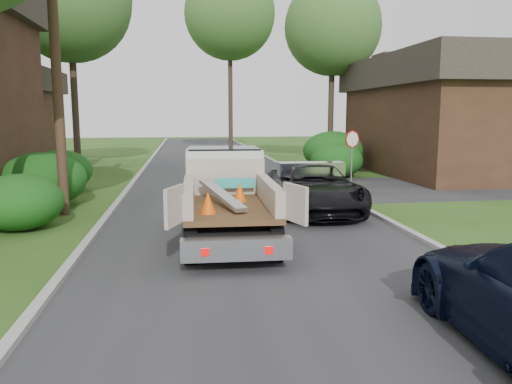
{
  "coord_description": "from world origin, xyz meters",
  "views": [
    {
      "loc": [
        -1.68,
        -11.09,
        3.11
      ],
      "look_at": [
        0.04,
        1.09,
        1.2
      ],
      "focal_mm": 35.0,
      "sensor_mm": 36.0,
      "label": 1
    }
  ],
  "objects_px": {
    "stop_sign": "(352,147)",
    "black_pickup": "(313,188)",
    "tree_left_far": "(69,0)",
    "tree_center_far": "(230,14)",
    "house_right": "(463,114)",
    "flatbed_truck": "(226,188)",
    "tree_right_far": "(333,27)",
    "utility_pole": "(55,45)"
  },
  "relations": [
    {
      "from": "stop_sign",
      "to": "black_pickup",
      "type": "height_order",
      "value": "stop_sign"
    },
    {
      "from": "tree_left_far",
      "to": "tree_center_far",
      "type": "relative_size",
      "value": 0.84
    },
    {
      "from": "house_right",
      "to": "flatbed_truck",
      "type": "bearing_deg",
      "value": -138.48
    },
    {
      "from": "tree_left_far",
      "to": "black_pickup",
      "type": "xyz_separation_m",
      "value": [
        9.9,
        -12.5,
        -8.21
      ]
    },
    {
      "from": "black_pickup",
      "to": "tree_right_far",
      "type": "bearing_deg",
      "value": 73.44
    },
    {
      "from": "utility_pole",
      "to": "flatbed_truck",
      "type": "xyz_separation_m",
      "value": [
        4.82,
        -3.07,
        -3.98
      ]
    },
    {
      "from": "tree_center_far",
      "to": "black_pickup",
      "type": "distance_m",
      "value": 27.47
    },
    {
      "from": "tree_right_far",
      "to": "tree_center_far",
      "type": "distance_m",
      "value": 11.68
    },
    {
      "from": "tree_right_far",
      "to": "black_pickup",
      "type": "height_order",
      "value": "tree_right_far"
    },
    {
      "from": "utility_pole",
      "to": "house_right",
      "type": "xyz_separation_m",
      "value": [
        18.48,
        9.02,
        -2.01
      ]
    },
    {
      "from": "utility_pole",
      "to": "flatbed_truck",
      "type": "height_order",
      "value": "utility_pole"
    },
    {
      "from": "tree_right_far",
      "to": "flatbed_truck",
      "type": "distance_m",
      "value": 21.14
    },
    {
      "from": "stop_sign",
      "to": "flatbed_truck",
      "type": "relative_size",
      "value": 0.42
    },
    {
      "from": "tree_right_far",
      "to": "tree_center_far",
      "type": "xyz_separation_m",
      "value": [
        -5.5,
        10.0,
        2.5
      ]
    },
    {
      "from": "tree_right_far",
      "to": "flatbed_truck",
      "type": "relative_size",
      "value": 1.96
    },
    {
      "from": "flatbed_truck",
      "to": "black_pickup",
      "type": "height_order",
      "value": "flatbed_truck"
    },
    {
      "from": "stop_sign",
      "to": "tree_center_far",
      "type": "bearing_deg",
      "value": 98.66
    },
    {
      "from": "tree_center_far",
      "to": "flatbed_truck",
      "type": "bearing_deg",
      "value": -95.4
    },
    {
      "from": "utility_pole",
      "to": "tree_center_far",
      "type": "bearing_deg",
      "value": 73.35
    },
    {
      "from": "stop_sign",
      "to": "tree_left_far",
      "type": "xyz_separation_m",
      "value": [
        -12.7,
        8.0,
        7.2
      ]
    },
    {
      "from": "tree_center_far",
      "to": "black_pickup",
      "type": "height_order",
      "value": "tree_center_far"
    },
    {
      "from": "stop_sign",
      "to": "tree_right_far",
      "type": "distance_m",
      "value": 13.08
    },
    {
      "from": "tree_right_far",
      "to": "tree_center_far",
      "type": "height_order",
      "value": "tree_center_far"
    },
    {
      "from": "house_right",
      "to": "stop_sign",
      "type": "bearing_deg",
      "value": -147.34
    },
    {
      "from": "utility_pole",
      "to": "tree_left_far",
      "type": "relative_size",
      "value": 0.82
    },
    {
      "from": "stop_sign",
      "to": "tree_left_far",
      "type": "relative_size",
      "value": 0.2
    },
    {
      "from": "stop_sign",
      "to": "flatbed_truck",
      "type": "distance_m",
      "value": 9.22
    },
    {
      "from": "stop_sign",
      "to": "black_pickup",
      "type": "distance_m",
      "value": 5.4
    },
    {
      "from": "tree_center_far",
      "to": "black_pickup",
      "type": "relative_size",
      "value": 2.65
    },
    {
      "from": "utility_pole",
      "to": "tree_right_far",
      "type": "xyz_separation_m",
      "value": [
        12.98,
        15.02,
        3.31
      ]
    },
    {
      "from": "stop_sign",
      "to": "utility_pole",
      "type": "distance_m",
      "value": 11.91
    },
    {
      "from": "utility_pole",
      "to": "black_pickup",
      "type": "relative_size",
      "value": 1.81
    },
    {
      "from": "utility_pole",
      "to": "tree_right_far",
      "type": "height_order",
      "value": "tree_right_far"
    },
    {
      "from": "stop_sign",
      "to": "tree_right_far",
      "type": "xyz_separation_m",
      "value": [
        2.3,
        11.0,
        6.7
      ]
    },
    {
      "from": "flatbed_truck",
      "to": "tree_left_far",
      "type": "bearing_deg",
      "value": 115.76
    },
    {
      "from": "utility_pole",
      "to": "tree_right_far",
      "type": "distance_m",
      "value": 20.12
    },
    {
      "from": "flatbed_truck",
      "to": "tree_center_far",
      "type": "bearing_deg",
      "value": 85.96
    },
    {
      "from": "tree_center_far",
      "to": "flatbed_truck",
      "type": "xyz_separation_m",
      "value": [
        -2.66,
        -28.09,
        -9.78
      ]
    },
    {
      "from": "house_right",
      "to": "flatbed_truck",
      "type": "height_order",
      "value": "house_right"
    },
    {
      "from": "flatbed_truck",
      "to": "black_pickup",
      "type": "xyz_separation_m",
      "value": [
        3.06,
        2.59,
        -0.43
      ]
    },
    {
      "from": "stop_sign",
      "to": "house_right",
      "type": "distance_m",
      "value": 9.37
    },
    {
      "from": "stop_sign",
      "to": "utility_pole",
      "type": "height_order",
      "value": "utility_pole"
    }
  ]
}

